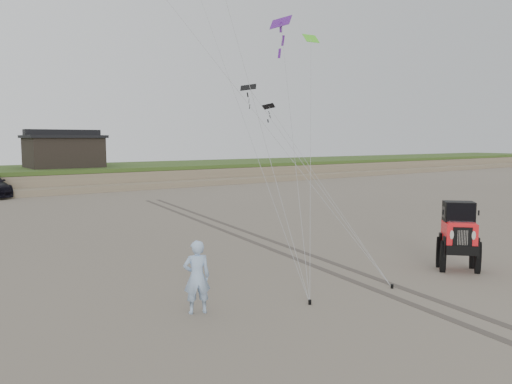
% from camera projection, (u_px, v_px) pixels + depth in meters
% --- Properties ---
extents(ground, '(160.00, 160.00, 0.00)m').
position_uv_depth(ground, '(360.00, 292.00, 13.75)').
color(ground, '#6B6054').
rests_on(ground, ground).
extents(dune_ridge, '(160.00, 14.25, 1.73)m').
position_uv_depth(dune_ridge, '(40.00, 178.00, 43.89)').
color(dune_ridge, '#7A6B54').
rests_on(dune_ridge, ground).
extents(cabin, '(6.40, 5.40, 3.35)m').
position_uv_depth(cabin, '(63.00, 150.00, 44.40)').
color(cabin, black).
rests_on(cabin, dune_ridge).
extents(jeep, '(4.82, 4.80, 1.77)m').
position_uv_depth(jeep, '(459.00, 243.00, 15.89)').
color(jeep, '#FF1D23').
rests_on(jeep, ground).
extents(man, '(0.76, 0.61, 1.79)m').
position_uv_depth(man, '(197.00, 277.00, 11.98)').
color(man, '#90ACDF').
rests_on(man, ground).
extents(kite_flock, '(7.32, 9.21, 8.51)m').
position_uv_depth(kite_flock, '(255.00, 15.00, 21.71)').
color(kite_flock, '#59DF27').
rests_on(kite_flock, ground).
extents(stake_main, '(0.08, 0.08, 0.12)m').
position_uv_depth(stake_main, '(310.00, 302.00, 12.68)').
color(stake_main, black).
rests_on(stake_main, ground).
extents(stake_aux, '(0.08, 0.08, 0.12)m').
position_uv_depth(stake_aux, '(392.00, 286.00, 14.06)').
color(stake_aux, black).
rests_on(stake_aux, ground).
extents(tire_tracks, '(5.22, 29.74, 0.01)m').
position_uv_depth(tire_tracks, '(252.00, 237.00, 21.36)').
color(tire_tracks, '#4C443D').
rests_on(tire_tracks, ground).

